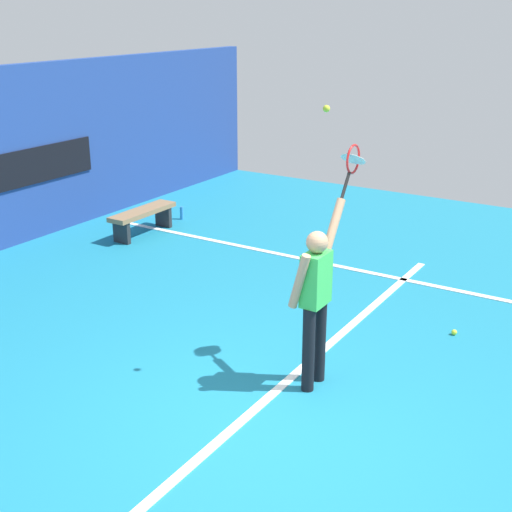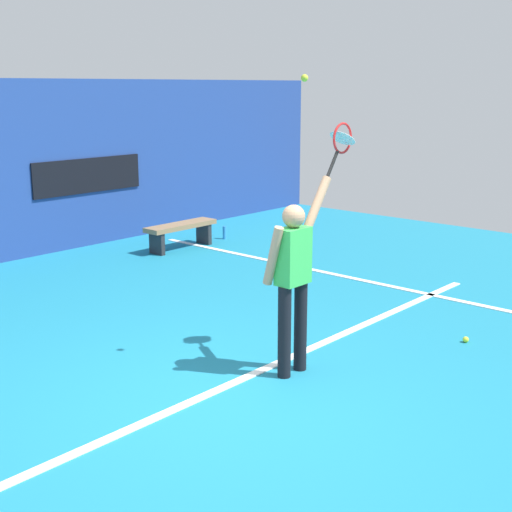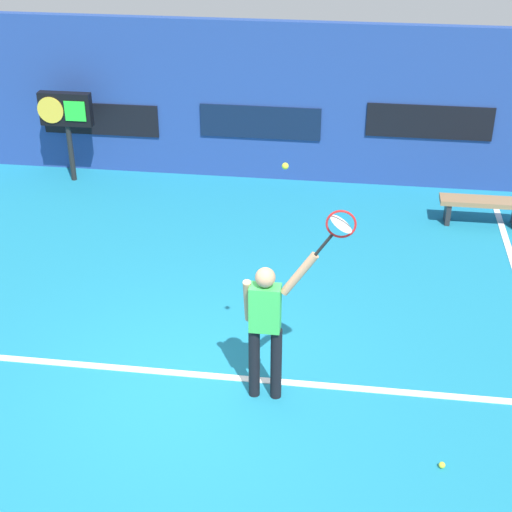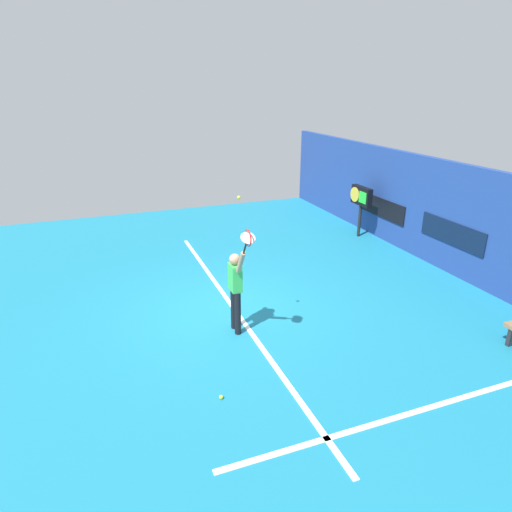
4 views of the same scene
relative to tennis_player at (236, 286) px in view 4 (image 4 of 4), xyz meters
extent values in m
plane|color=teal|center=(-0.90, 0.06, -1.01)|extent=(18.00, 18.00, 0.00)
cube|color=navy|center=(-0.90, 6.39, 0.44)|extent=(18.00, 0.20, 2.89)
cube|color=#0C1933|center=(-0.90, 6.27, 0.09)|extent=(2.20, 0.03, 0.60)
cube|color=black|center=(-3.90, 6.27, 0.01)|extent=(2.20, 0.03, 0.60)
cube|color=white|center=(-0.90, 0.25, -1.00)|extent=(10.00, 0.10, 0.01)
cube|color=white|center=(3.32, 2.06, -1.00)|extent=(0.10, 7.00, 0.01)
cylinder|color=black|center=(-0.13, 0.00, -0.55)|extent=(0.13, 0.13, 0.92)
cylinder|color=black|center=(0.12, 0.00, -0.55)|extent=(0.13, 0.13, 0.92)
cube|color=green|center=(-0.01, 0.00, 0.19)|extent=(0.34, 0.20, 0.55)
sphere|color=tan|center=(-0.01, 0.00, 0.57)|extent=(0.22, 0.22, 0.22)
cylinder|color=tan|center=(0.35, 0.00, 0.64)|extent=(0.39, 0.09, 0.53)
cylinder|color=tan|center=(-0.21, 0.08, 0.21)|extent=(0.09, 0.23, 0.58)
cylinder|color=black|center=(0.59, 0.00, 1.01)|extent=(0.19, 0.03, 0.27)
torus|color=red|center=(0.75, 0.00, 1.26)|extent=(0.44, 0.02, 0.44)
cylinder|color=silver|center=(0.75, 0.00, 1.26)|extent=(0.22, 0.27, 0.15)
sphere|color=#CCE033|center=(0.17, 0.04, 1.84)|extent=(0.07, 0.07, 0.07)
cylinder|color=black|center=(-4.34, 5.75, -0.47)|extent=(0.10, 0.10, 1.07)
cube|color=black|center=(-4.34, 5.75, 0.36)|extent=(0.95, 0.18, 0.60)
cylinder|color=gold|center=(-4.59, 5.65, 0.36)|extent=(0.48, 0.02, 0.48)
cube|color=#26D833|center=(-4.13, 5.65, 0.36)|extent=(0.38, 0.02, 0.36)
sphere|color=#CCE033|center=(1.94, -0.91, -0.97)|extent=(0.07, 0.07, 0.07)
camera|label=1|loc=(-5.77, -2.90, 2.73)|focal=48.74mm
camera|label=2|loc=(-5.12, -4.08, 1.77)|focal=49.47mm
camera|label=3|loc=(0.85, -6.99, 4.73)|focal=54.12mm
camera|label=4|loc=(7.66, -2.50, 3.76)|focal=31.39mm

